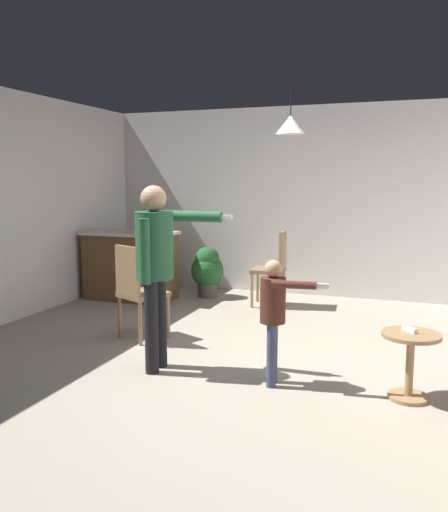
# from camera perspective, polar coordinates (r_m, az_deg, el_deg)

# --- Properties ---
(ground) EXTENTS (7.68, 7.68, 0.00)m
(ground) POSITION_cam_1_polar(r_m,az_deg,el_deg) (4.95, 3.47, -11.53)
(ground) COLOR #9E9384
(wall_back) EXTENTS (6.40, 0.10, 2.70)m
(wall_back) POSITION_cam_1_polar(r_m,az_deg,el_deg) (7.79, 10.30, 5.68)
(wall_back) COLOR silver
(wall_back) RESTS_ON ground
(kitchen_counter) EXTENTS (1.26, 0.66, 0.95)m
(kitchen_counter) POSITION_cam_1_polar(r_m,az_deg,el_deg) (7.62, -9.92, -0.96)
(kitchen_counter) COLOR brown
(kitchen_counter) RESTS_ON ground
(side_table_by_couch) EXTENTS (0.44, 0.44, 0.52)m
(side_table_by_couch) POSITION_cam_1_polar(r_m,az_deg,el_deg) (4.37, 19.19, -10.18)
(side_table_by_couch) COLOR #99754C
(side_table_by_couch) RESTS_ON ground
(person_adult) EXTENTS (0.80, 0.49, 1.62)m
(person_adult) POSITION_cam_1_polar(r_m,az_deg,el_deg) (4.63, -7.24, -0.14)
(person_adult) COLOR black
(person_adult) RESTS_ON ground
(person_child) EXTENTS (0.56, 0.30, 1.03)m
(person_child) POSITION_cam_1_polar(r_m,az_deg,el_deg) (4.34, 5.34, -5.53)
(person_child) COLOR #384260
(person_child) RESTS_ON ground
(dining_chair_by_counter) EXTENTS (0.45, 0.45, 1.00)m
(dining_chair_by_counter) POSITION_cam_1_polar(r_m,az_deg,el_deg) (7.10, 5.32, -0.99)
(dining_chair_by_counter) COLOR #99754C
(dining_chair_by_counter) RESTS_ON ground
(dining_chair_near_wall) EXTENTS (0.56, 0.56, 1.00)m
(dining_chair_near_wall) POSITION_cam_1_polar(r_m,az_deg,el_deg) (5.63, -9.20, -3.45)
(dining_chair_near_wall) COLOR #99754C
(dining_chair_near_wall) RESTS_ON ground
(potted_plant_corner) EXTENTS (0.47, 0.47, 0.72)m
(potted_plant_corner) POSITION_cam_1_polar(r_m,az_deg,el_deg) (7.63, -1.79, -1.44)
(potted_plant_corner) COLOR #4C4742
(potted_plant_corner) RESTS_ON ground
(spare_remote_on_table) EXTENTS (0.12, 0.12, 0.04)m
(spare_remote_on_table) POSITION_cam_1_polar(r_m,az_deg,el_deg) (4.34, 19.15, -7.39)
(spare_remote_on_table) COLOR white
(spare_remote_on_table) RESTS_ON side_table_by_couch
(ceiling_light_pendant) EXTENTS (0.32, 0.32, 0.55)m
(ceiling_light_pendant) POSITION_cam_1_polar(r_m,az_deg,el_deg) (5.96, 7.08, 13.70)
(ceiling_light_pendant) COLOR silver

